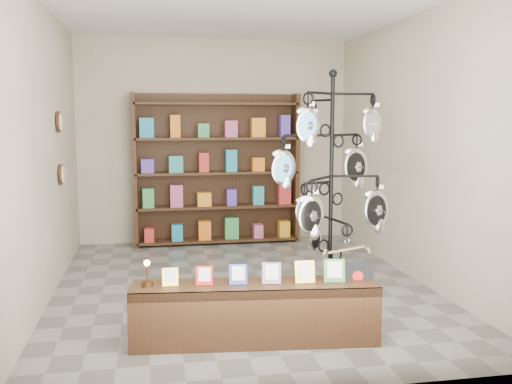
# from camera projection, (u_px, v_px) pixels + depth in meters

# --- Properties ---
(ground) EXTENTS (5.00, 5.00, 0.00)m
(ground) POSITION_uv_depth(u_px,v_px,m) (242.00, 287.00, 6.27)
(ground) COLOR slate
(ground) RESTS_ON ground
(room_envelope) EXTENTS (5.00, 5.00, 5.00)m
(room_envelope) POSITION_uv_depth(u_px,v_px,m) (242.00, 117.00, 6.03)
(room_envelope) COLOR #BAAE96
(room_envelope) RESTS_ON ground
(display_tree) EXTENTS (1.21, 1.21, 2.27)m
(display_tree) POSITION_uv_depth(u_px,v_px,m) (331.00, 177.00, 5.17)
(display_tree) COLOR black
(display_tree) RESTS_ON ground
(front_shelf) EXTENTS (2.04, 0.62, 0.71)m
(front_shelf) POSITION_uv_depth(u_px,v_px,m) (255.00, 312.00, 4.69)
(front_shelf) COLOR black
(front_shelf) RESTS_ON ground
(back_shelving) EXTENTS (2.42, 0.36, 2.20)m
(back_shelving) POSITION_uv_depth(u_px,v_px,m) (217.00, 174.00, 8.38)
(back_shelving) COLOR black
(back_shelving) RESTS_ON ground
(wall_clocks) EXTENTS (0.03, 0.24, 0.84)m
(wall_clocks) POSITION_uv_depth(u_px,v_px,m) (60.00, 148.00, 6.50)
(wall_clocks) COLOR black
(wall_clocks) RESTS_ON ground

